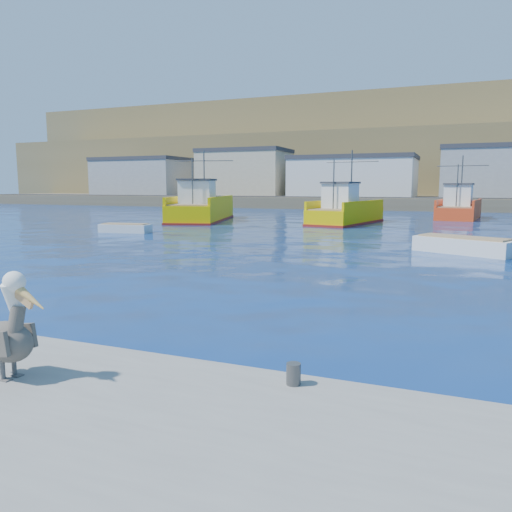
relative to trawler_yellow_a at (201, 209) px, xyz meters
The scene contains 9 objects.
ground 35.95m from the trawler_yellow_a, 61.46° to the right, with size 260.00×260.00×0.00m, color navy.
dock_bollards 39.23m from the trawler_yellow_a, 63.06° to the right, with size 36.20×0.20×0.30m.
far_shore 79.90m from the trawler_yellow_a, 77.53° to the left, with size 200.00×81.00×24.00m.
trawler_yellow_a is the anchor object (origin of this frame).
trawler_yellow_b 13.27m from the trawler_yellow_a, ahead, with size 5.08×10.40×6.34m.
boat_orange 25.22m from the trawler_yellow_a, 28.23° to the left, with size 4.78×9.45×6.19m.
skiff_left 12.76m from the trawler_yellow_a, 86.10° to the right, with size 3.65×1.65×0.77m.
skiff_mid 27.36m from the trawler_yellow_a, 34.74° to the right, with size 4.75×3.37×0.98m.
pelican 39.79m from the trawler_yellow_a, 65.62° to the right, with size 1.26×0.55×1.55m.
Camera 1 is at (4.96, -9.62, 3.19)m, focal length 35.00 mm.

